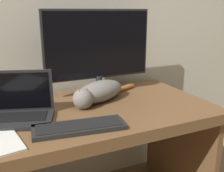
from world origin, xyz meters
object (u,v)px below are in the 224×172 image
object	(u,v)px
external_keyboard	(79,127)
monitor	(98,51)
cat	(98,92)
laptop	(18,110)

from	to	relation	value
external_keyboard	monitor	bearing A→B (deg)	65.64
cat	laptop	bearing A→B (deg)	166.19
monitor	laptop	world-z (taller)	monitor
laptop	cat	size ratio (longest dim) A/B	0.76
laptop	cat	world-z (taller)	laptop
external_keyboard	cat	bearing A→B (deg)	62.41
monitor	external_keyboard	size ratio (longest dim) A/B	1.58
external_keyboard	cat	world-z (taller)	cat
external_keyboard	cat	xyz separation A→B (m)	(0.21, 0.30, 0.05)
laptop	cat	bearing A→B (deg)	27.80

